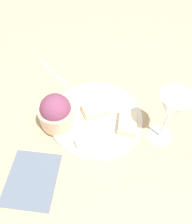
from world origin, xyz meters
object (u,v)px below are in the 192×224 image
wine_glass (171,110)px  napkin (31,178)px  sauce_ramekin (85,143)px  cheese_toast_far (95,109)px  cheese_toast_near (127,123)px  fork (53,72)px  salad_bowl (56,112)px

wine_glass → napkin: wine_glass is taller
sauce_ramekin → cheese_toast_far: bearing=-152.6°
cheese_toast_near → cheese_toast_far: bearing=-77.8°
cheese_toast_near → fork: (-0.02, -0.35, -0.02)m
sauce_ramekin → cheese_toast_far: (-0.11, -0.06, -0.00)m
salad_bowl → cheese_toast_far: 0.12m
cheese_toast_near → wine_glass: (-0.04, 0.09, 0.10)m
cheese_toast_near → cheese_toast_far: (0.02, -0.11, 0.00)m
cheese_toast_far → sauce_ramekin: bearing=27.4°
napkin → fork: size_ratio=1.11×
cheese_toast_near → cheese_toast_far: same height
napkin → cheese_toast_far: bearing=-177.6°
cheese_toast_near → wine_glass: bearing=114.1°
cheese_toast_near → fork: cheese_toast_near is taller
cheese_toast_near → salad_bowl: bearing=-53.0°
salad_bowl → napkin: 0.19m
salad_bowl → cheese_toast_far: bearing=149.9°
salad_bowl → napkin: (0.17, 0.07, -0.06)m
cheese_toast_far → fork: cheese_toast_far is taller
sauce_ramekin → cheese_toast_near: (-0.13, 0.05, -0.00)m
sauce_ramekin → wine_glass: 0.24m
salad_bowl → sauce_ramekin: (0.01, 0.12, -0.03)m
cheese_toast_far → napkin: 0.27m
sauce_ramekin → fork: bearing=-116.8°
cheese_toast_far → fork: (-0.04, -0.25, -0.02)m
sauce_ramekin → fork: size_ratio=0.27×
cheese_toast_far → wine_glass: bearing=107.9°
cheese_toast_far → cheese_toast_near: bearing=102.2°
wine_glass → salad_bowl: bearing=-57.2°
sauce_ramekin → cheese_toast_far: 0.12m
napkin → wine_glass: bearing=150.6°
napkin → fork: (-0.31, -0.26, 0.00)m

